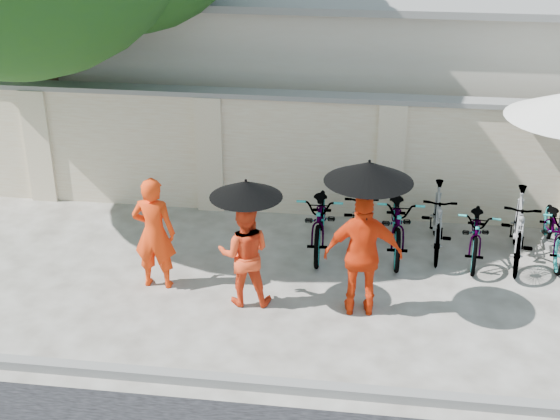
# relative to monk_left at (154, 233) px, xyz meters

# --- Properties ---
(ground) EXTENTS (80.00, 80.00, 0.00)m
(ground) POSITION_rel_monk_left_xyz_m (1.21, -0.43, -0.82)
(ground) COLOR #BCB8AF
(kerb) EXTENTS (40.00, 0.16, 0.12)m
(kerb) POSITION_rel_monk_left_xyz_m (1.21, -2.13, -0.76)
(kerb) COLOR gray
(kerb) RESTS_ON ground
(compound_wall) EXTENTS (20.00, 0.30, 2.00)m
(compound_wall) POSITION_rel_monk_left_xyz_m (2.21, 2.77, 0.18)
(compound_wall) COLOR beige
(compound_wall) RESTS_ON ground
(building_behind) EXTENTS (14.00, 6.00, 3.20)m
(building_behind) POSITION_rel_monk_left_xyz_m (3.21, 6.57, 0.78)
(building_behind) COLOR beige
(building_behind) RESTS_ON ground
(monk_left) EXTENTS (0.61, 0.40, 1.65)m
(monk_left) POSITION_rel_monk_left_xyz_m (0.00, 0.00, 0.00)
(monk_left) COLOR #FF3A0D
(monk_left) RESTS_ON ground
(monk_center) EXTENTS (0.77, 0.63, 1.48)m
(monk_center) POSITION_rel_monk_left_xyz_m (1.32, -0.28, -0.09)
(monk_center) COLOR #F7441B
(monk_center) RESTS_ON ground
(parasol_center) EXTENTS (0.95, 0.95, 0.99)m
(parasol_center) POSITION_rel_monk_left_xyz_m (1.37, -0.36, 0.90)
(parasol_center) COLOR black
(parasol_center) RESTS_ON ground
(monk_right) EXTENTS (1.05, 0.51, 1.74)m
(monk_right) POSITION_rel_monk_left_xyz_m (2.90, -0.32, 0.05)
(monk_right) COLOR #F13A0E
(monk_right) RESTS_ON ground
(parasol_right) EXTENTS (1.11, 1.11, 1.21)m
(parasol_right) POSITION_rel_monk_left_xyz_m (2.92, -0.40, 1.24)
(parasol_right) COLOR black
(parasol_right) RESTS_ON ground
(bike_0) EXTENTS (0.75, 1.96, 1.02)m
(bike_0) POSITION_rel_monk_left_xyz_m (2.19, 1.48, -0.31)
(bike_0) COLOR #A0A1AC
(bike_0) RESTS_ON ground
(bike_1) EXTENTS (0.63, 1.79, 1.06)m
(bike_1) POSITION_rel_monk_left_xyz_m (2.78, 1.56, -0.30)
(bike_1) COLOR #A0A1AC
(bike_1) RESTS_ON ground
(bike_2) EXTENTS (0.72, 1.97, 1.03)m
(bike_2) POSITION_rel_monk_left_xyz_m (3.37, 1.53, -0.31)
(bike_2) COLOR #A0A1AC
(bike_2) RESTS_ON ground
(bike_3) EXTENTS (0.54, 1.75, 1.04)m
(bike_3) POSITION_rel_monk_left_xyz_m (3.96, 1.63, -0.30)
(bike_3) COLOR #A0A1AC
(bike_3) RESTS_ON ground
(bike_4) EXTENTS (0.78, 1.76, 0.90)m
(bike_4) POSITION_rel_monk_left_xyz_m (4.55, 1.47, -0.38)
(bike_4) COLOR #A0A1AC
(bike_4) RESTS_ON ground
(bike_5) EXTENTS (0.74, 1.86, 1.09)m
(bike_5) POSITION_rel_monk_left_xyz_m (5.14, 1.46, -0.28)
(bike_5) COLOR #A0A1AC
(bike_5) RESTS_ON ground
(bike_6) EXTENTS (0.65, 1.72, 0.90)m
(bike_6) POSITION_rel_monk_left_xyz_m (5.73, 1.68, -0.38)
(bike_6) COLOR #A0A1AC
(bike_6) RESTS_ON ground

